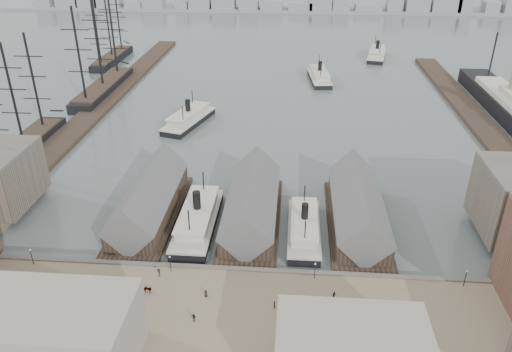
# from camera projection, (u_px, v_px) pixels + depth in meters

# --- Properties ---
(ground) EXTENTS (900.00, 900.00, 0.00)m
(ground) POSITION_uv_depth(u_px,v_px,m) (245.00, 262.00, 110.94)
(ground) COLOR #4F5B5B
(ground) RESTS_ON ground
(quay) EXTENTS (180.00, 30.00, 2.00)m
(quay) POSITION_uv_depth(u_px,v_px,m) (235.00, 323.00, 92.79)
(quay) COLOR #7D6E54
(quay) RESTS_ON ground
(seawall) EXTENTS (180.00, 1.20, 2.30)m
(seawall) POSITION_uv_depth(u_px,v_px,m) (243.00, 273.00, 105.81)
(seawall) COLOR #59544C
(seawall) RESTS_ON ground
(west_wharf) EXTENTS (10.00, 220.00, 1.60)m
(west_wharf) POSITION_uv_depth(u_px,v_px,m) (104.00, 102.00, 203.74)
(west_wharf) COLOR #2D231C
(west_wharf) RESTS_ON ground
(east_wharf) EXTENTS (10.00, 180.00, 1.60)m
(east_wharf) POSITION_uv_depth(u_px,v_px,m) (478.00, 122.00, 184.67)
(east_wharf) COLOR #2D231C
(east_wharf) RESTS_ON ground
(ferry_shed_west) EXTENTS (14.00, 42.00, 12.60)m
(ferry_shed_west) POSITION_uv_depth(u_px,v_px,m) (149.00, 201.00, 125.54)
(ferry_shed_west) COLOR #2D231C
(ferry_shed_west) RESTS_ON ground
(ferry_shed_center) EXTENTS (14.00, 42.00, 12.60)m
(ferry_shed_center) POSITION_uv_depth(u_px,v_px,m) (252.00, 205.00, 123.71)
(ferry_shed_center) COLOR #2D231C
(ferry_shed_center) RESTS_ON ground
(ferry_shed_east) EXTENTS (14.00, 42.00, 12.60)m
(ferry_shed_east) POSITION_uv_depth(u_px,v_px,m) (358.00, 209.00, 121.89)
(ferry_shed_east) COLOR #2D231C
(ferry_shed_east) RESTS_ON ground
(street_bldg_west) EXTENTS (30.00, 16.00, 12.00)m
(street_bldg_west) POSITION_uv_depth(u_px,v_px,m) (42.00, 334.00, 81.05)
(street_bldg_west) COLOR gray
(street_bldg_west) RESTS_ON quay
(lamp_post_far_w) EXTENTS (0.44, 0.44, 3.92)m
(lamp_post_far_w) POSITION_uv_depth(u_px,v_px,m) (31.00, 254.00, 105.73)
(lamp_post_far_w) COLOR black
(lamp_post_far_w) RESTS_ON quay
(lamp_post_near_w) EXTENTS (0.44, 0.44, 3.92)m
(lamp_post_near_w) POSITION_uv_depth(u_px,v_px,m) (170.00, 261.00, 103.62)
(lamp_post_near_w) COLOR black
(lamp_post_near_w) RESTS_ON quay
(lamp_post_near_e) EXTENTS (0.44, 0.44, 3.92)m
(lamp_post_near_e) POSITION_uv_depth(u_px,v_px,m) (315.00, 268.00, 101.52)
(lamp_post_near_e) COLOR black
(lamp_post_near_e) RESTS_ON quay
(lamp_post_far_e) EXTENTS (0.44, 0.44, 3.92)m
(lamp_post_far_e) POSITION_uv_depth(u_px,v_px,m) (466.00, 275.00, 99.42)
(lamp_post_far_e) COLOR black
(lamp_post_far_e) RESTS_ON quay
(far_shore) EXTENTS (500.00, 40.00, 15.72)m
(far_shore) POSITION_uv_depth(u_px,v_px,m) (283.00, 6.00, 404.68)
(far_shore) COLOR gray
(far_shore) RESTS_ON ground
(ferry_docked_west) EXTENTS (8.80, 29.33, 10.47)m
(ferry_docked_west) POSITION_uv_depth(u_px,v_px,m) (198.00, 218.00, 122.35)
(ferry_docked_west) COLOR black
(ferry_docked_west) RESTS_ON ground
(ferry_docked_east) EXTENTS (7.62, 25.41, 9.08)m
(ferry_docked_east) POSITION_uv_depth(u_px,v_px,m) (304.00, 227.00, 119.53)
(ferry_docked_east) COLOR black
(ferry_docked_east) RESTS_ON ground
(ferry_open_near) EXTENTS (16.23, 29.51, 10.09)m
(ferry_open_near) POSITION_uv_depth(u_px,v_px,m) (189.00, 118.00, 183.40)
(ferry_open_near) COLOR black
(ferry_open_near) RESTS_ON ground
(ferry_open_mid) EXTENTS (11.28, 28.41, 9.88)m
(ferry_open_mid) POSITION_uv_depth(u_px,v_px,m) (319.00, 76.00, 231.95)
(ferry_open_mid) COLOR black
(ferry_open_mid) RESTS_ON ground
(ferry_open_far) EXTENTS (13.94, 29.52, 10.14)m
(ferry_open_far) POSITION_uv_depth(u_px,v_px,m) (377.00, 54.00, 269.26)
(ferry_open_far) COLOR black
(ferry_open_far) RESTS_ON ground
(sailing_ship_near) EXTENTS (8.64, 59.52, 35.52)m
(sailing_ship_near) POSITION_uv_depth(u_px,v_px,m) (13.00, 153.00, 155.62)
(sailing_ship_near) COLOR black
(sailing_ship_near) RESTS_ON ground
(sailing_ship_mid) EXTENTS (9.56, 55.25, 39.31)m
(sailing_ship_mid) POSITION_uv_depth(u_px,v_px,m) (103.00, 87.00, 215.83)
(sailing_ship_mid) COLOR black
(sailing_ship_mid) RESTS_ON ground
(sailing_ship_far) EXTENTS (8.23, 45.71, 33.83)m
(sailing_ship_far) POSITION_uv_depth(u_px,v_px,m) (112.00, 57.00, 263.00)
(sailing_ship_far) COLOR black
(sailing_ship_far) RESTS_ON ground
(ocean_steamer) EXTENTS (12.57, 91.88, 18.38)m
(ocean_steamer) POSITION_uv_depth(u_px,v_px,m) (510.00, 106.00, 190.61)
(ocean_steamer) COLOR black
(ocean_steamer) RESTS_ON ground
(horse_cart_left) EXTENTS (4.75, 2.58, 1.45)m
(horse_cart_left) POSITION_uv_depth(u_px,v_px,m) (7.00, 291.00, 98.28)
(horse_cart_left) COLOR black
(horse_cart_left) RESTS_ON quay
(horse_cart_center) EXTENTS (4.93, 1.69, 1.62)m
(horse_cart_center) POSITION_uv_depth(u_px,v_px,m) (144.00, 290.00, 98.40)
(horse_cart_center) COLOR black
(horse_cart_center) RESTS_ON quay
(horse_cart_right) EXTENTS (4.89, 2.83, 1.71)m
(horse_cart_right) POSITION_uv_depth(u_px,v_px,m) (381.00, 332.00, 88.32)
(horse_cart_right) COLOR black
(horse_cart_right) RESTS_ON quay
(pedestrian_1) EXTENTS (0.84, 0.93, 1.56)m
(pedestrian_1) POSITION_uv_depth(u_px,v_px,m) (55.00, 301.00, 95.54)
(pedestrian_1) COLOR black
(pedestrian_1) RESTS_ON quay
(pedestrian_2) EXTENTS (1.14, 1.35, 1.81)m
(pedestrian_2) POSITION_uv_depth(u_px,v_px,m) (159.00, 273.00, 103.04)
(pedestrian_2) COLOR black
(pedestrian_2) RESTS_ON quay
(pedestrian_3) EXTENTS (1.09, 0.63, 1.74)m
(pedestrian_3) POSITION_uv_depth(u_px,v_px,m) (194.00, 317.00, 91.55)
(pedestrian_3) COLOR black
(pedestrian_3) RESTS_ON quay
(pedestrian_4) EXTENTS (0.91, 0.73, 1.62)m
(pedestrian_4) POSITION_uv_depth(u_px,v_px,m) (206.00, 293.00, 97.50)
(pedestrian_4) COLOR black
(pedestrian_4) RESTS_ON quay
(pedestrian_5) EXTENTS (0.58, 0.72, 1.75)m
(pedestrian_5) POSITION_uv_depth(u_px,v_px,m) (274.00, 305.00, 94.49)
(pedestrian_5) COLOR black
(pedestrian_5) RESTS_ON quay
(pedestrian_6) EXTENTS (1.00, 0.90, 1.70)m
(pedestrian_6) POSITION_uv_depth(u_px,v_px,m) (334.00, 295.00, 96.88)
(pedestrian_6) COLOR black
(pedestrian_6) RESTS_ON quay
(pedestrian_7) EXTENTS (1.19, 0.86, 1.67)m
(pedestrian_7) POSITION_uv_depth(u_px,v_px,m) (398.00, 336.00, 87.53)
(pedestrian_7) COLOR black
(pedestrian_7) RESTS_ON quay
(pedestrian_8) EXTENTS (0.60, 1.02, 1.63)m
(pedestrian_8) POSITION_uv_depth(u_px,v_px,m) (412.00, 309.00, 93.67)
(pedestrian_8) COLOR black
(pedestrian_8) RESTS_ON quay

